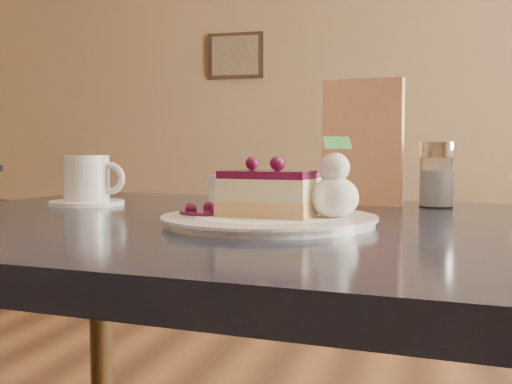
% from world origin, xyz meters
% --- Properties ---
extents(main_table, '(1.34, 0.97, 0.79)m').
position_xyz_m(main_table, '(-0.04, 0.38, 0.70)').
color(main_table, black).
rests_on(main_table, ground).
extents(dessert_plate, '(0.29, 0.29, 0.01)m').
position_xyz_m(dessert_plate, '(-0.05, 0.33, 0.79)').
color(dessert_plate, white).
rests_on(dessert_plate, main_table).
extents(cheesecake_slice, '(0.13, 0.10, 0.06)m').
position_xyz_m(cheesecake_slice, '(-0.05, 0.33, 0.83)').
color(cheesecake_slice, tan).
rests_on(cheesecake_slice, dessert_plate).
extents(whipped_cream, '(0.06, 0.06, 0.06)m').
position_xyz_m(whipped_cream, '(0.04, 0.33, 0.83)').
color(whipped_cream, white).
rests_on(whipped_cream, dessert_plate).
extents(berry_sauce, '(0.08, 0.08, 0.01)m').
position_xyz_m(berry_sauce, '(-0.14, 0.34, 0.80)').
color(berry_sauce, '#490430').
rests_on(berry_sauce, dessert_plate).
extents(coffee_set, '(0.15, 0.14, 0.09)m').
position_xyz_m(coffee_set, '(-0.44, 0.54, 0.83)').
color(coffee_set, white).
rests_on(coffee_set, main_table).
extents(menu_card, '(0.15, 0.05, 0.23)m').
position_xyz_m(menu_card, '(0.04, 0.67, 0.90)').
color(menu_card, '#FBDEA2').
rests_on(menu_card, main_table).
extents(sugar_shaker, '(0.06, 0.06, 0.12)m').
position_xyz_m(sugar_shaker, '(0.17, 0.66, 0.84)').
color(sugar_shaker, white).
rests_on(sugar_shaker, main_table).
extents(napkin_stack, '(0.14, 0.14, 0.05)m').
position_xyz_m(napkin_stack, '(-0.17, 0.68, 0.81)').
color(napkin_stack, white).
rests_on(napkin_stack, main_table).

